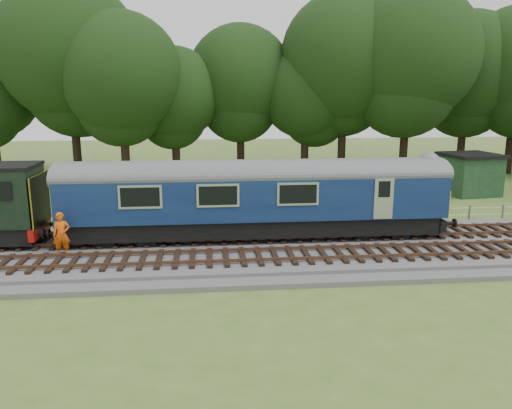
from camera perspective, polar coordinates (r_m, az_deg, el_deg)
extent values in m
plane|color=#496826|center=(23.07, 1.64, -5.58)|extent=(120.00, 120.00, 0.00)
cube|color=#4C4C4F|center=(23.02, 1.64, -5.16)|extent=(70.00, 7.00, 0.35)
cube|color=brown|center=(23.58, 1.44, -3.93)|extent=(66.50, 0.07, 0.14)
cube|color=brown|center=(24.95, 1.03, -3.01)|extent=(66.50, 0.07, 0.14)
cube|color=brown|center=(20.74, 2.45, -6.26)|extent=(66.50, 0.07, 0.14)
cube|color=brown|center=(22.09, 1.93, -5.07)|extent=(66.50, 0.07, 0.14)
cube|color=black|center=(24.05, -0.08, -2.19)|extent=(17.46, 2.52, 0.85)
cube|color=navy|center=(23.73, -0.08, 1.14)|extent=(18.00, 2.80, 2.05)
cube|color=yellow|center=(26.24, 19.92, 0.65)|extent=(0.06, 2.74, 1.30)
cube|color=black|center=(25.37, 13.54, -2.23)|extent=(2.60, 2.00, 0.55)
cube|color=black|center=(24.29, -14.33, -2.93)|extent=(2.60, 2.00, 0.55)
cube|color=black|center=(25.23, -26.31, 0.92)|extent=(2.40, 2.55, 2.60)
cube|color=#AA100D|center=(25.18, -23.44, -2.57)|extent=(0.25, 2.60, 0.55)
cube|color=yellow|center=(24.83, -23.41, 0.55)|extent=(0.06, 2.55, 2.30)
imported|color=#F0570C|center=(22.83, -21.34, -3.21)|extent=(0.79, 0.60, 1.93)
cube|color=#17331F|center=(39.46, 23.20, 3.07)|extent=(3.74, 3.74, 2.77)
cube|color=black|center=(39.27, 23.39, 5.22)|extent=(4.12, 4.12, 0.22)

